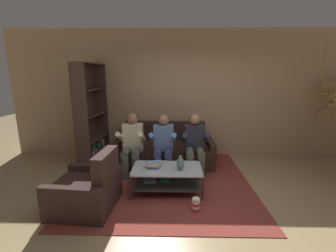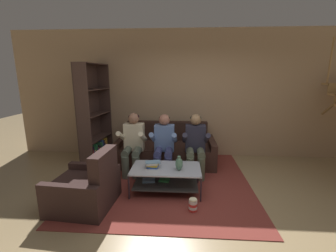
% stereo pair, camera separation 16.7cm
% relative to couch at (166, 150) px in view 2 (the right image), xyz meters
% --- Properties ---
extents(ground, '(16.80, 16.80, 0.00)m').
position_rel_couch_xyz_m(ground, '(0.60, -1.85, -0.29)').
color(ground, '#9B835B').
extents(back_partition, '(8.40, 0.12, 2.90)m').
position_rel_couch_xyz_m(back_partition, '(0.60, 0.61, 1.16)').
color(back_partition, tan).
rests_on(back_partition, ground).
extents(couch, '(2.08, 0.94, 0.86)m').
position_rel_couch_xyz_m(couch, '(0.00, 0.00, 0.00)').
color(couch, '#39231D').
rests_on(couch, ground).
extents(person_seated_left, '(0.50, 0.58, 1.18)m').
position_rel_couch_xyz_m(person_seated_left, '(-0.60, -0.55, 0.36)').
color(person_seated_left, '#515B4D').
rests_on(person_seated_left, ground).
extents(person_seated_middle, '(0.50, 0.58, 1.16)m').
position_rel_couch_xyz_m(person_seated_middle, '(-0.00, -0.56, 0.35)').
color(person_seated_middle, navy).
rests_on(person_seated_middle, ground).
extents(person_seated_right, '(0.50, 0.58, 1.17)m').
position_rel_couch_xyz_m(person_seated_right, '(0.60, -0.55, 0.35)').
color(person_seated_right, '#545A45').
rests_on(person_seated_right, ground).
extents(coffee_table, '(1.13, 0.64, 0.41)m').
position_rel_couch_xyz_m(coffee_table, '(0.08, -1.25, -0.01)').
color(coffee_table, '#B1B6C2').
rests_on(coffee_table, ground).
extents(area_rug, '(3.00, 3.20, 0.01)m').
position_rel_couch_xyz_m(area_rug, '(0.04, -0.75, -0.28)').
color(area_rug, maroon).
rests_on(area_rug, ground).
extents(vase, '(0.12, 0.12, 0.24)m').
position_rel_couch_xyz_m(vase, '(0.30, -1.33, 0.24)').
color(vase, '#4E7A62').
rests_on(vase, coffee_table).
extents(book_stack, '(0.26, 0.18, 0.11)m').
position_rel_couch_xyz_m(book_stack, '(-0.13, -1.25, 0.18)').
color(book_stack, '#3158B6').
rests_on(book_stack, coffee_table).
extents(bookshelf, '(0.40, 1.02, 2.14)m').
position_rel_couch_xyz_m(bookshelf, '(-1.59, -0.01, 0.47)').
color(bookshelf, '#46312C').
rests_on(bookshelf, ground).
extents(armchair, '(0.90, 0.91, 0.87)m').
position_rel_couch_xyz_m(armchair, '(-1.04, -1.76, -0.01)').
color(armchair, '#33211E').
rests_on(armchair, ground).
extents(popcorn_tub, '(0.12, 0.12, 0.20)m').
position_rel_couch_xyz_m(popcorn_tub, '(0.51, -1.80, -0.18)').
color(popcorn_tub, red).
rests_on(popcorn_tub, ground).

